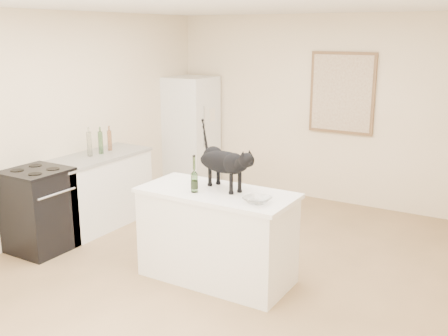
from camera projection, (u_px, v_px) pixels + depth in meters
floor at (219, 268)px, 5.40m from camera, size 5.50×5.50×0.00m
ceiling at (218, 4)px, 4.74m from camera, size 5.50×5.50×0.00m
wall_back at (321, 110)px, 7.36m from camera, size 4.50×0.00×4.50m
wall_left at (56, 124)px, 6.19m from camera, size 0.00×5.50×5.50m
island_base at (217, 237)px, 5.08m from camera, size 1.44×0.67×0.86m
island_top at (217, 193)px, 4.96m from camera, size 1.50×0.70×0.04m
left_cabinets at (98, 192)px, 6.51m from camera, size 0.60×1.40×0.86m
left_countertop at (95, 157)px, 6.40m from camera, size 0.62×1.44×0.04m
stove at (39, 211)px, 5.76m from camera, size 0.60×0.60×0.90m
fridge at (190, 132)px, 8.11m from camera, size 0.68×0.68×1.70m
artwork_frame at (342, 93)px, 7.12m from camera, size 0.90×0.03×1.10m
artwork_canvas at (341, 93)px, 7.10m from camera, size 0.82×0.00×1.02m
black_cat at (224, 165)px, 4.97m from camera, size 0.70×0.44×0.47m
wine_bottle at (194, 176)px, 4.88m from camera, size 0.08×0.08×0.31m
glass_bowl at (257, 200)px, 4.60m from camera, size 0.26×0.26×0.06m
fridge_paper at (212, 115)px, 7.93m from camera, size 0.01×0.15×0.20m
counter_bottle_cluster at (99, 143)px, 6.44m from camera, size 0.10×0.42×0.29m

